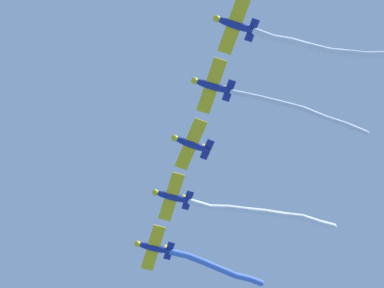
# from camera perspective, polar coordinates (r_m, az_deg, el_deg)

# --- Properties ---
(airplane_lead) EXTENTS (5.79, 7.62, 1.88)m
(airplane_lead) POSITION_cam_1_polar(r_m,az_deg,el_deg) (100.52, -3.12, -8.32)
(airplane_lead) COLOR navy
(smoke_trail_lead) EXTENTS (14.03, 6.78, 2.37)m
(smoke_trail_lead) POSITION_cam_1_polar(r_m,az_deg,el_deg) (103.03, 2.10, -9.92)
(smoke_trail_lead) COLOR #4C75DB
(airplane_left_wing) EXTENTS (5.80, 7.61, 1.88)m
(airplane_left_wing) POSITION_cam_1_polar(r_m,az_deg,el_deg) (96.55, -1.65, -4.25)
(airplane_left_wing) COLOR navy
(smoke_trail_left_wing) EXTENTS (21.90, 6.65, 5.11)m
(smoke_trail_left_wing) POSITION_cam_1_polar(r_m,az_deg,el_deg) (100.63, 5.91, -5.57)
(smoke_trail_left_wing) COLOR white
(airplane_right_wing) EXTENTS (5.82, 7.57, 1.88)m
(airplane_right_wing) POSITION_cam_1_polar(r_m,az_deg,el_deg) (92.62, -0.07, -0.00)
(airplane_right_wing) COLOR navy
(airplane_slot) EXTENTS (5.81, 7.61, 1.88)m
(airplane_slot) POSITION_cam_1_polar(r_m,az_deg,el_deg) (89.89, 1.61, 4.71)
(airplane_slot) COLOR navy
(smoke_trail_slot) EXTENTS (18.66, 5.98, 1.28)m
(smoke_trail_slot) POSITION_cam_1_polar(r_m,az_deg,el_deg) (92.16, 8.84, 2.67)
(smoke_trail_slot) COLOR white
(airplane_trail) EXTENTS (5.81, 7.60, 1.88)m
(airplane_trail) POSITION_cam_1_polar(r_m,az_deg,el_deg) (87.31, 3.44, 9.57)
(airplane_trail) COLOR navy
(smoke_trail_trail) EXTENTS (24.11, 3.19, 2.83)m
(smoke_trail_trail) POSITION_cam_1_polar(r_m,az_deg,el_deg) (89.12, 12.52, 7.42)
(smoke_trail_trail) COLOR white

